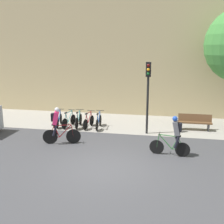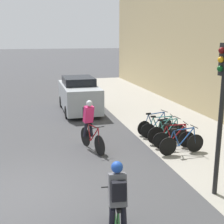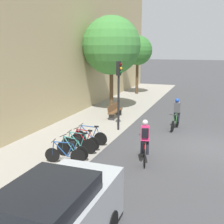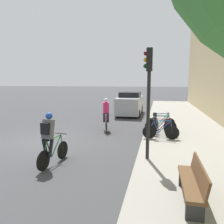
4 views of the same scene
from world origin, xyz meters
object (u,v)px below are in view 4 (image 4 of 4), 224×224
Objects in this scene: parked_bike_2 at (161,126)px; parked_car at (130,104)px; parked_bike_3 at (161,129)px; bench at (193,182)px; cyclist_pink at (106,114)px; cyclist_grey at (50,138)px; parked_bike_0 at (160,122)px; parked_bike_4 at (161,131)px; parked_bike_1 at (160,124)px; traffic_light_pole at (149,84)px.

parked_car reaches higher than parked_bike_2.
bench is (5.98, 0.68, 0.09)m from parked_bike_3.
parked_car is (-5.93, 0.55, -0.05)m from cyclist_pink.
cyclist_grey reaches higher than parked_bike_0.
cyclist_grey is 5.45m from parked_bike_4.
traffic_light_pole is (4.58, -0.49, 2.25)m from parked_bike_1.
parked_bike_4 is at bearing 18.50° from parked_car.
traffic_light_pole is (5.18, -0.49, 2.25)m from parked_bike_0.
parked_bike_0 is at bearing 174.64° from traffic_light_pole.
cyclist_grey is at bearing -5.37° from parked_car.
traffic_light_pole is at bearing -5.36° from parked_bike_0.
bench is (2.59, 1.17, -2.16)m from traffic_light_pole.
cyclist_grey is 7.44m from parked_bike_0.
parked_bike_0 is (-1.11, 2.96, -0.56)m from cyclist_pink.
parked_bike_4 is 7.62m from parked_car.
cyclist_grey is 0.41× the size of parked_car.
cyclist_pink is 1.05× the size of parked_bike_4.
parked_bike_2 reaches higher than parked_bike_4.
traffic_light_pole is 0.89× the size of parked_car.
traffic_light_pole is (3.98, -0.49, 2.23)m from parked_bike_2.
traffic_light_pole is at bearing -155.78° from bench.
cyclist_grey is at bearing -39.97° from parked_bike_4.
cyclist_pink is 3.28m from parked_bike_4.
parked_bike_3 is 4.09m from traffic_light_pole.
parked_bike_2 is 0.38× the size of parked_car.
cyclist_grey is at bearing -30.33° from parked_bike_1.
cyclist_pink is at bearing -148.64° from traffic_light_pole.
bench is at bearing 5.90° from parked_bike_2.
parked_bike_2 is 6.50m from parked_car.
parked_bike_1 is 0.98× the size of parked_bike_2.
cyclist_pink is 3.06m from parked_bike_1.
cyclist_grey is at bearing -65.39° from traffic_light_pole.
parked_bike_2 is at bearing 21.88° from parked_car.
bench is at bearing 7.22° from parked_bike_4.
parked_bike_1 is at bearing 180.00° from parked_bike_4.
cyclist_grey reaches higher than parked_bike_2.
cyclist_grey reaches higher than bench.
traffic_light_pole is at bearing 31.36° from cyclist_pink.
parked_bike_2 reaches higher than parked_bike_0.
parked_bike_4 is (1.28, 2.96, -0.55)m from cyclist_pink.
parked_bike_2 is 0.43× the size of traffic_light_pole.
parked_car is (-7.22, -2.41, 0.50)m from parked_bike_4.
parked_bike_4 reaches higher than parked_bike_3.
parked_bike_2 is at bearing 179.92° from parked_bike_4.
traffic_light_pole is at bearing -6.06° from parked_bike_1.
parked_bike_0 is 5.42m from parked_car.
cyclist_grey is at bearing -5.45° from cyclist_pink.
parked_bike_0 is 1.00× the size of parked_bike_2.
bench is at bearing 5.42° from parked_bike_1.
parked_bike_4 is (1.20, -0.00, -0.01)m from parked_bike_2.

